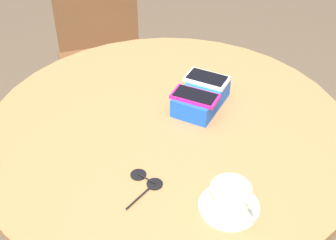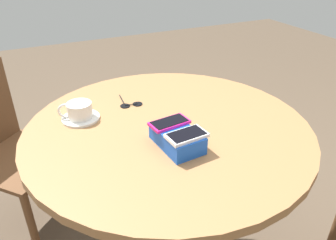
# 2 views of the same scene
# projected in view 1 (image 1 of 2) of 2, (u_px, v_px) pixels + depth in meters

# --- Properties ---
(round_table) EXTENTS (1.00, 1.00, 0.79)m
(round_table) POSITION_uv_depth(u_px,v_px,m) (168.00, 158.00, 1.34)
(round_table) COLOR #2D2D2D
(round_table) RESTS_ON ground_plane
(phone_box) EXTENTS (0.18, 0.12, 0.06)m
(phone_box) POSITION_uv_depth(u_px,v_px,m) (201.00, 97.00, 1.32)
(phone_box) COLOR blue
(phone_box) RESTS_ON round_table
(phone_white) EXTENTS (0.08, 0.13, 0.01)m
(phone_white) POSITION_uv_depth(u_px,v_px,m) (207.00, 79.00, 1.33)
(phone_white) COLOR silver
(phone_white) RESTS_ON phone_box
(phone_magenta) EXTENTS (0.08, 0.13, 0.01)m
(phone_magenta) POSITION_uv_depth(u_px,v_px,m) (195.00, 96.00, 1.27)
(phone_magenta) COLOR #D11975
(phone_magenta) RESTS_ON phone_box
(saucer) EXTENTS (0.14, 0.14, 0.01)m
(saucer) POSITION_uv_depth(u_px,v_px,m) (229.00, 206.00, 1.03)
(saucer) COLOR silver
(saucer) RESTS_ON round_table
(coffee_cup) EXTENTS (0.09, 0.12, 0.06)m
(coffee_cup) POSITION_uv_depth(u_px,v_px,m) (231.00, 197.00, 1.01)
(coffee_cup) COLOR silver
(coffee_cup) RESTS_ON saucer
(sunglasses) EXTENTS (0.12, 0.09, 0.01)m
(sunglasses) POSITION_uv_depth(u_px,v_px,m) (145.00, 181.00, 1.10)
(sunglasses) COLOR black
(sunglasses) RESTS_ON round_table
(chair_far_side) EXTENTS (0.57, 0.57, 0.84)m
(chair_far_side) POSITION_uv_depth(u_px,v_px,m) (106.00, 62.00, 2.18)
(chair_far_side) COLOR brown
(chair_far_side) RESTS_ON ground_plane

